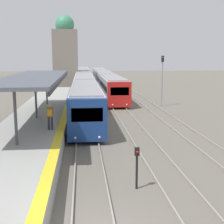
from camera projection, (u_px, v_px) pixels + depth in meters
name	position (u px, v px, depth m)	size (l,w,h in m)	color
platform_canopy	(36.00, 77.00, 23.42)	(4.00, 18.56, 3.25)	#4C515B
person_on_platform	(50.00, 115.00, 19.98)	(0.40, 0.40, 1.66)	#2D2D33
train_near	(84.00, 81.00, 50.48)	(2.60, 62.68, 3.17)	navy
train_far	(105.00, 80.00, 55.02)	(2.59, 43.83, 3.13)	red
signal_post_near	(137.00, 163.00, 13.37)	(0.20, 0.21, 1.87)	black
signal_mast_far	(162.00, 75.00, 35.81)	(0.28, 0.29, 5.81)	gray
distant_domed_building	(65.00, 54.00, 55.27)	(4.28, 4.28, 12.88)	slate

